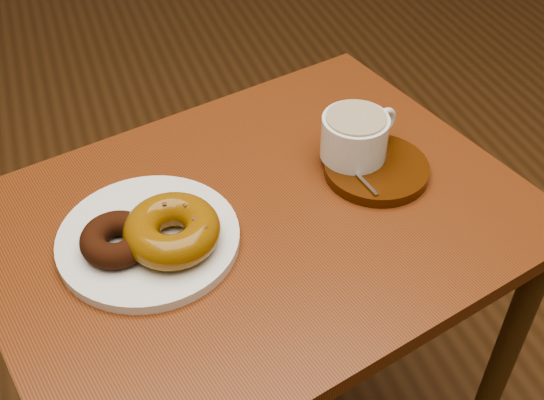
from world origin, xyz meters
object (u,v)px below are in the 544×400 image
object	(u,v)px
cafe_table	(259,267)
donut_plate	(149,239)
saucer	(376,169)
coffee_cup	(355,136)

from	to	relation	value
cafe_table	donut_plate	world-z (taller)	donut_plate
saucer	coffee_cup	distance (m)	0.06
donut_plate	saucer	world-z (taller)	saucer
saucer	cafe_table	bearing A→B (deg)	-172.77
cafe_table	saucer	bearing A→B (deg)	-6.18
cafe_table	saucer	xyz separation A→B (m)	(0.19, 0.02, 0.12)
donut_plate	coffee_cup	size ratio (longest dim) A/B	1.89
cafe_table	donut_plate	xyz separation A→B (m)	(-0.15, -0.00, 0.12)
cafe_table	coffee_cup	xyz separation A→B (m)	(0.17, 0.06, 0.16)
cafe_table	coffee_cup	distance (m)	0.24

